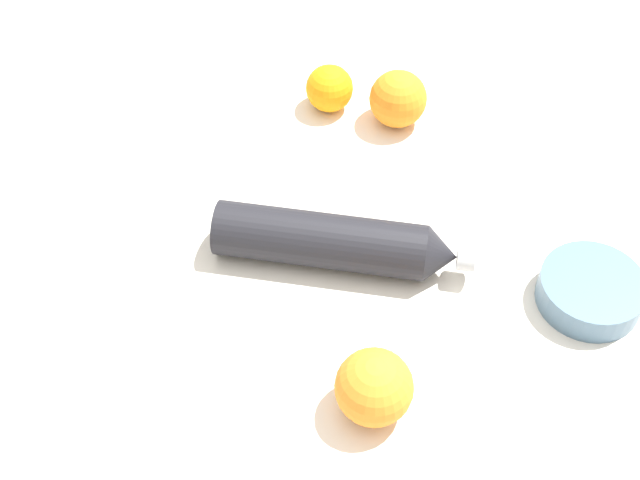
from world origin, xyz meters
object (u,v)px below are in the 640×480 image
Objects in this scene: water_bottle at (337,242)px; orange_1 at (398,99)px; ceramic_bowl at (591,291)px; orange_0 at (374,387)px; orange_2 at (330,88)px.

orange_1 is (0.26, 0.06, 0.01)m from water_bottle.
water_bottle reaches higher than ceramic_bowl.
orange_0 reaches higher than ceramic_bowl.
orange_0 is 1.23× the size of orange_2.
ceramic_bowl is (0.11, -0.28, -0.02)m from water_bottle.
orange_1 reaches higher than water_bottle.
water_bottle is at bearing -146.31° from orange_2.
orange_2 is 0.46m from ceramic_bowl.
orange_1 is 0.10m from orange_2.
orange_1 is (0.42, 0.20, -0.00)m from orange_0.
water_bottle and orange_2 have the same top height.
orange_0 reaches higher than water_bottle.
orange_0 is 1.03× the size of orange_1.
orange_1 is at bearing 65.41° from ceramic_bowl.
water_bottle is at bearing -166.68° from orange_1.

